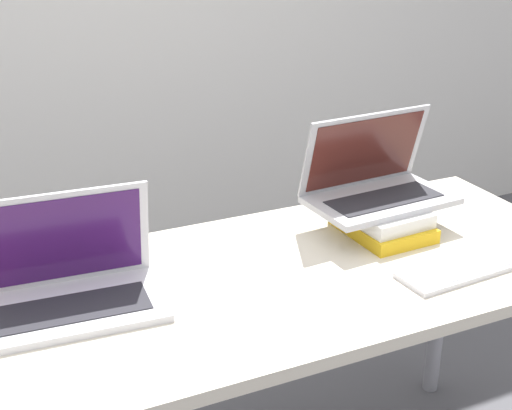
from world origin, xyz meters
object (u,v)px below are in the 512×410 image
Objects in this scene: book_stack at (382,220)px; laptop_on_books at (376,183)px; wireless_keyboard at (458,270)px; laptop_left at (70,284)px.

book_stack is 0.64× the size of laptop_on_books.
wireless_keyboard is (0.04, -0.26, -0.03)m from book_stack.
laptop_left is 0.80m from book_stack.
laptop_on_books is at bearing 82.69° from book_stack.
book_stack reaches higher than wireless_keyboard.
laptop_left is at bearing -177.99° from book_stack.
laptop_on_books is (0.80, 0.08, 0.07)m from laptop_left.
wireless_keyboard is (0.83, -0.23, -0.04)m from laptop_left.
laptop_on_books is at bearing 5.56° from laptop_left.
laptop_left is at bearing 164.64° from wireless_keyboard.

